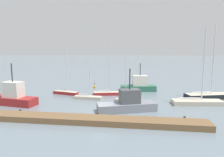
# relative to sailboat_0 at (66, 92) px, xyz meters

# --- Properties ---
(ground_plane) EXTENTS (600.00, 600.00, 0.00)m
(ground_plane) POSITION_rel_sailboat_0_xyz_m (8.16, -9.03, -0.41)
(ground_plane) COLOR slate
(dock_pier) EXTENTS (23.43, 2.31, 0.77)m
(dock_pier) POSITION_rel_sailboat_0_xyz_m (8.16, -12.75, -0.09)
(dock_pier) COLOR brown
(dock_pier) RESTS_ON ground_plane
(sailboat_0) EXTENTS (4.79, 2.13, 7.99)m
(sailboat_0) POSITION_rel_sailboat_0_xyz_m (0.00, 0.00, 0.00)
(sailboat_0) COLOR maroon
(sailboat_0) RESTS_ON ground_plane
(sailboat_1) EXTENTS (4.52, 1.47, 8.53)m
(sailboat_1) POSITION_rel_sailboat_0_xyz_m (4.74, -2.79, -0.02)
(sailboat_1) COLOR #BCB29E
(sailboat_1) RESTS_ON ground_plane
(sailboat_2) EXTENTS (5.25, 2.27, 9.88)m
(sailboat_2) POSITION_rel_sailboat_0_xyz_m (7.45, 0.50, 0.06)
(sailboat_2) COLOR maroon
(sailboat_2) RESTS_ON ground_plane
(sailboat_3) EXTENTS (4.10, 1.95, 6.97)m
(sailboat_3) POSITION_rel_sailboat_0_xyz_m (11.15, -4.39, -0.04)
(sailboat_3) COLOR #BCB29E
(sailboat_3) RESTS_ON ground_plane
(sailboat_4) EXTENTS (7.48, 3.94, 11.65)m
(sailboat_4) POSITION_rel_sailboat_0_xyz_m (23.82, 0.17, 0.13)
(sailboat_4) COLOR black
(sailboat_4) RESTS_ON ground_plane
(sailboat_5) EXTENTS (7.25, 2.72, 10.98)m
(sailboat_5) POSITION_rel_sailboat_0_xyz_m (21.09, -3.83, 0.09)
(sailboat_5) COLOR #BCB29E
(sailboat_5) RESTS_ON ground_plane
(fishing_boat_0) EXTENTS (6.88, 2.98, 5.32)m
(fishing_boat_0) POSITION_rel_sailboat_0_xyz_m (12.81, 4.69, 0.66)
(fishing_boat_0) COLOR #2D6B51
(fishing_boat_0) RESTS_ON ground_plane
(fishing_boat_1) EXTENTS (7.67, 3.24, 5.92)m
(fishing_boat_1) POSITION_rel_sailboat_0_xyz_m (-5.22, -7.22, 0.73)
(fishing_boat_1) COLOR maroon
(fishing_boat_1) RESTS_ON ground_plane
(fishing_boat_2) EXTENTS (7.81, 4.52, 5.44)m
(fishing_boat_2) POSITION_rel_sailboat_0_xyz_m (11.30, -8.08, 0.54)
(fishing_boat_2) COLOR gray
(fishing_boat_2) RESTS_ON ground_plane
(channel_buoy_0) EXTENTS (0.76, 0.76, 1.86)m
(channel_buoy_0) POSITION_rel_sailboat_0_xyz_m (12.22, -2.52, -0.02)
(channel_buoy_0) COLOR orange
(channel_buoy_0) RESTS_ON ground_plane
(channel_buoy_1) EXTENTS (0.50, 0.50, 1.14)m
(channel_buoy_1) POSITION_rel_sailboat_0_xyz_m (3.71, 6.57, -0.15)
(channel_buoy_1) COLOR orange
(channel_buoy_1) RESTS_ON ground_plane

